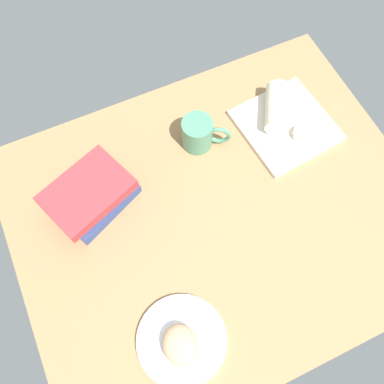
# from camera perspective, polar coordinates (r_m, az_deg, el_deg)

# --- Properties ---
(dining_table) EXTENTS (1.10, 0.90, 0.04)m
(dining_table) POSITION_cam_1_polar(r_m,az_deg,el_deg) (1.19, 3.58, -2.96)
(dining_table) COLOR #9E754C
(dining_table) RESTS_ON ground
(round_plate) EXTENTS (0.22, 0.22, 0.01)m
(round_plate) POSITION_cam_1_polar(r_m,az_deg,el_deg) (1.08, -1.39, -19.19)
(round_plate) COLOR white
(round_plate) RESTS_ON dining_table
(scone_pastry) EXTENTS (0.09, 0.10, 0.05)m
(scone_pastry) POSITION_cam_1_polar(r_m,az_deg,el_deg) (1.05, -1.55, -19.75)
(scone_pastry) COLOR tan
(scone_pastry) RESTS_ON round_plate
(square_plate) EXTENTS (0.28, 0.28, 0.02)m
(square_plate) POSITION_cam_1_polar(r_m,az_deg,el_deg) (1.31, 12.42, 8.67)
(square_plate) COLOR silver
(square_plate) RESTS_ON dining_table
(sauce_cup) EXTENTS (0.05, 0.05, 0.02)m
(sauce_cup) POSITION_cam_1_polar(r_m,az_deg,el_deg) (1.28, 14.46, 7.52)
(sauce_cup) COLOR silver
(sauce_cup) RESTS_ON square_plate
(breakfast_wrap) EXTENTS (0.14, 0.16, 0.07)m
(breakfast_wrap) POSITION_cam_1_polar(r_m,az_deg,el_deg) (1.29, 11.32, 11.01)
(breakfast_wrap) COLOR beige
(breakfast_wrap) RESTS_ON square_plate
(book_stack) EXTENTS (0.27, 0.23, 0.10)m
(book_stack) POSITION_cam_1_polar(r_m,az_deg,el_deg) (1.16, -13.45, -0.34)
(book_stack) COLOR #33477F
(book_stack) RESTS_ON dining_table
(coffee_mug) EXTENTS (0.13, 0.10, 0.10)m
(coffee_mug) POSITION_cam_1_polar(r_m,az_deg,el_deg) (1.22, 0.90, 7.84)
(coffee_mug) COLOR #4C8C6B
(coffee_mug) RESTS_ON dining_table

